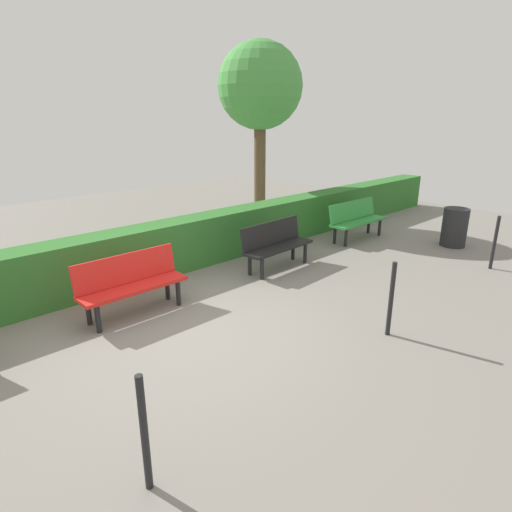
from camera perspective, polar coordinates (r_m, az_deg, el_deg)
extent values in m
plane|color=gray|center=(5.85, -9.07, -9.74)|extent=(21.37, 21.37, 0.00)
cube|color=#2D8C38|center=(9.99, 13.50, 4.46)|extent=(1.62, 0.45, 0.05)
cube|color=#2D8C38|center=(10.04, 12.71, 5.97)|extent=(1.61, 0.16, 0.42)
cylinder|color=black|center=(10.49, 16.12, 3.67)|extent=(0.07, 0.07, 0.39)
cylinder|color=black|center=(10.65, 14.76, 4.00)|extent=(0.07, 0.07, 0.39)
cylinder|color=black|center=(9.44, 11.88, 2.39)|extent=(0.07, 0.07, 0.39)
cylinder|color=black|center=(9.61, 10.44, 2.77)|extent=(0.07, 0.07, 0.39)
cube|color=black|center=(7.84, 3.04, 1.17)|extent=(1.53, 0.49, 0.05)
cube|color=black|center=(7.90, 2.03, 3.08)|extent=(1.51, 0.17, 0.42)
cylinder|color=black|center=(8.27, 6.56, 0.39)|extent=(0.07, 0.07, 0.39)
cylinder|color=black|center=(8.44, 4.95, 0.83)|extent=(0.07, 0.07, 0.39)
cylinder|color=black|center=(7.39, 0.81, -1.70)|extent=(0.07, 0.07, 0.39)
cylinder|color=black|center=(7.59, -0.85, -1.16)|extent=(0.07, 0.07, 0.39)
cube|color=red|center=(6.27, -15.91, -4.06)|extent=(1.54, 0.43, 0.05)
cube|color=red|center=(6.35, -16.90, -1.60)|extent=(1.54, 0.11, 0.42)
cylinder|color=black|center=(6.51, -10.31, -4.87)|extent=(0.07, 0.07, 0.39)
cylinder|color=black|center=(6.75, -11.72, -4.11)|extent=(0.07, 0.07, 0.39)
cylinder|color=black|center=(6.01, -20.28, -7.86)|extent=(0.07, 0.07, 0.39)
cylinder|color=black|center=(6.26, -21.40, -6.90)|extent=(0.07, 0.07, 0.39)
cube|color=#2D6B28|center=(7.94, -10.40, 1.43)|extent=(17.37, 0.57, 0.92)
cylinder|color=brown|center=(11.68, 0.51, 11.75)|extent=(0.30, 0.30, 2.76)
sphere|color=#479942|center=(11.62, 0.54, 21.72)|extent=(2.16, 2.16, 2.16)
cylinder|color=black|center=(8.94, 29.17, 1.55)|extent=(0.06, 0.06, 1.00)
cylinder|color=black|center=(5.72, 17.53, -5.51)|extent=(0.06, 0.06, 1.00)
cylinder|color=black|center=(3.51, -14.63, -21.93)|extent=(0.06, 0.06, 1.00)
cylinder|color=#262628|center=(10.17, 24.92, 3.49)|extent=(0.52, 0.52, 0.83)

